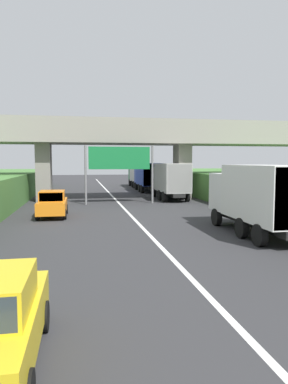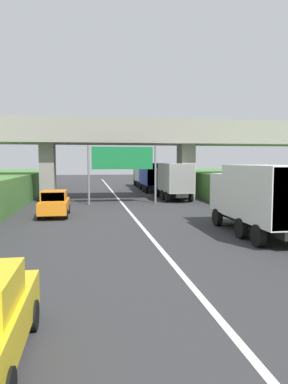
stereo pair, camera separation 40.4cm
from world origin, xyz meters
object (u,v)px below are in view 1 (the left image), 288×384
(truck_green, at_px, (139,173))
(truck_blue, at_px, (148,176))
(overhead_highway_sign, at_px, (119,161))
(construction_barrel_2, at_px, (262,218))
(truck_black, at_px, (170,179))
(truck_white, at_px, (257,196))
(car_orange, at_px, (52,204))

(truck_green, relative_size, truck_blue, 1.00)
(overhead_highway_sign, relative_size, construction_barrel_2, 6.53)
(truck_green, distance_m, construction_barrel_2, 31.97)
(overhead_highway_sign, xyz_separation_m, truck_black, (5.13, 2.90, -1.69))
(overhead_highway_sign, relative_size, truck_black, 0.81)
(truck_black, relative_size, truck_white, 1.00)
(truck_white, height_order, car_orange, truck_white)
(overhead_highway_sign, bearing_deg, truck_black, 29.47)
(truck_black, distance_m, truck_white, 16.95)
(truck_green, relative_size, construction_barrel_2, 8.11)
(truck_green, xyz_separation_m, truck_blue, (-0.29, -7.81, 0.00))
(overhead_highway_sign, relative_size, truck_green, 0.81)
(truck_green, distance_m, truck_black, 17.22)
(truck_green, height_order, truck_white, same)
(truck_blue, height_order, car_orange, truck_blue)
(construction_barrel_2, bearing_deg, truck_green, 92.96)
(overhead_highway_sign, distance_m, construction_barrel_2, 13.92)
(overhead_highway_sign, xyz_separation_m, truck_white, (5.22, -14.05, -1.69))
(truck_black, relative_size, truck_blue, 1.00)
(truck_green, bearing_deg, construction_barrel_2, -87.04)
(truck_green, height_order, truck_blue, same)
(truck_green, bearing_deg, overhead_highway_sign, -104.14)
(truck_green, bearing_deg, car_orange, -111.08)
(truck_green, bearing_deg, truck_white, -89.76)
(truck_green, distance_m, truck_white, 34.17)
(truck_white, bearing_deg, car_orange, 143.24)
(truck_blue, height_order, truck_white, same)
(overhead_highway_sign, bearing_deg, truck_green, 75.86)
(truck_black, height_order, truck_white, same)
(overhead_highway_sign, bearing_deg, truck_white, -69.63)
(truck_blue, bearing_deg, truck_green, 87.88)
(truck_blue, bearing_deg, car_orange, -117.98)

